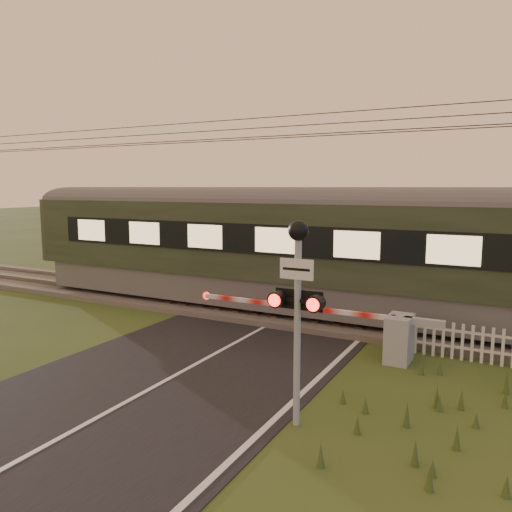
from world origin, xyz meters
The scene contains 7 objects.
ground centered at (0.00, 0.00, 0.00)m, with size 160.00×160.00×0.00m, color #31471B.
road centered at (0.02, -0.23, 0.01)m, with size 6.00×140.00×0.03m.
track_bed centered at (0.00, 6.50, 0.07)m, with size 140.00×3.40×0.39m.
overhead_wires centered at (0.00, 6.50, 5.72)m, with size 120.00×0.62×0.62m.
boom_gate centered at (3.72, 3.83, 0.61)m, with size 6.37×0.84×1.11m.
crossing_signal centered at (3.14, -0.12, 2.39)m, with size 0.88×0.36×3.47m.
picket_fence centered at (4.96, 4.60, 0.44)m, with size 2.95×0.07×0.86m.
Camera 1 is at (6.27, -7.49, 4.00)m, focal length 35.00 mm.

